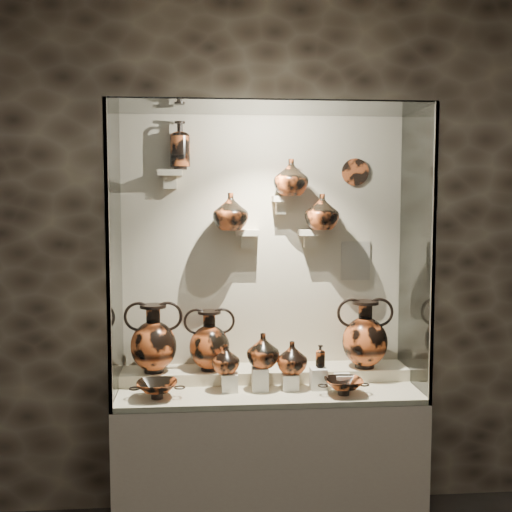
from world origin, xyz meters
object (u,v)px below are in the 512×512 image
Objects in this scene: lekythos_small at (320,355)px; kylix_left at (157,388)px; amphora_left at (154,338)px; kylix_right at (344,385)px; jug_a at (226,359)px; ovoid_vase_c at (322,212)px; amphora_mid at (209,340)px; lekythos_tall at (180,142)px; ovoid_vase_a at (231,211)px; ovoid_vase_b at (291,177)px; jug_c at (292,357)px; jug_b at (263,350)px; amphora_right at (365,334)px.

lekythos_small is 0.92m from kylix_left.
kylix_right is (1.05, -0.30, -0.22)m from amphora_left.
ovoid_vase_c is at bearing 26.26° from jug_a.
amphora_mid is (0.32, 0.02, -0.02)m from amphora_left.
jug_a reaches higher than kylix_right.
kylix_left is 0.90× the size of lekythos_tall.
ovoid_vase_c is at bearing 17.13° from kylix_left.
ovoid_vase_a is (0.29, -0.04, -0.40)m from lekythos_tall.
jug_a is 1.13× the size of lekythos_small.
lekythos_tall is at bearing 170.92° from ovoid_vase_c.
ovoid_vase_b is (0.48, 0.04, 0.95)m from amphora_mid.
kylix_left is at bearing -161.64° from jug_c.
jug_c reaches higher than kylix_right.
ovoid_vase_b is at bearing 29.72° from jug_b.
jug_b is 1.05× the size of jug_c.
kylix_right is (0.64, -0.13, -0.13)m from jug_a.
amphora_mid is 0.65m from lekythos_small.
amphora_left is 2.08× the size of jug_b.
lekythos_tall is (-0.62, 0.26, 1.21)m from jug_c.
jug_c is at bearing 157.02° from kylix_right.
kylix_right is (0.27, -0.13, -0.13)m from jug_c.
amphora_left is 1.24m from amphora_right.
jug_c is 0.58× the size of lekythos_tall.
lekythos_tall is at bearing 177.57° from ovoid_vase_b.
ovoid_vase_a reaches higher than kylix_right.
amphora_right is 2.78× the size of lekythos_small.
amphora_left reaches higher than jug_b.
lekythos_tall is 0.67m from ovoid_vase_b.
jug_b is 0.67× the size of kylix_left.
amphora_right is at bearing 8.78° from lekythos_small.
ovoid_vase_c is (0.99, 0.06, 0.72)m from amphora_left.
amphora_mid is 0.92m from amphora_right.
lekythos_small reaches higher than kylix_left.
ovoid_vase_b is (0.18, 0.22, 0.97)m from jug_b.
jug_c is at bearing -21.84° from amphora_left.
jug_c is 0.64× the size of kylix_left.
jug_b is at bearing 5.12° from jug_a.
amphora_left is at bearing 172.42° from amphora_right.
jug_c is 1.04m from ovoid_vase_b.
ovoid_vase_b is at bearing 164.79° from amphora_right.
jug_a is 0.37m from jug_c.
lekythos_tall is at bearing 138.62° from jug_a.
kylix_right is 1.17m from ovoid_vase_a.
lekythos_tall is 1.44× the size of ovoid_vase_a.
amphora_left is at bearing -159.77° from amphora_mid.
jug_c is 0.32m from kylix_right.
lekythos_tall is at bearing 69.37° from kylix_left.
kylix_left is at bearing -117.35° from amphora_mid.
amphora_right reaches higher than jug_a.
kylix_right is at bearing -6.27° from amphora_mid.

